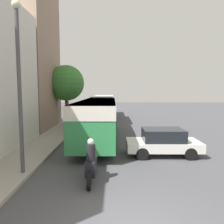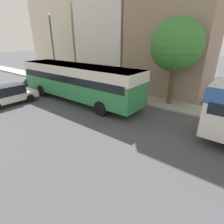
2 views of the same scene
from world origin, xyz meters
name	(u,v)px [view 2 (image 2 of 2)]	position (x,y,z in m)	size (l,w,h in m)	color
ground_plane	(3,86)	(0.00, 0.00, 0.00)	(120.00, 120.00, 0.00)	#47474C
sidewalk	(45,78)	(-5.10, 0.00, 0.07)	(2.20, 120.00, 0.15)	#9E998E
building_corner	(71,40)	(-9.31, 0.71, 4.57)	(6.22, 8.16, 9.13)	beige
building_midblock	(115,42)	(-9.47, 8.18, 4.38)	(6.55, 6.03, 8.77)	silver
building_far_terrace	(176,14)	(-8.97, 14.88, 6.60)	(5.55, 6.85, 13.20)	gray
bus_lead	(77,78)	(-1.65, 10.36, 1.87)	(2.51, 11.13, 2.86)	#2D8447
motorcycle_behind_lead	(29,81)	(-1.42, 3.18, 0.68)	(0.38, 2.24, 1.73)	black
car_crossing	(8,94)	(2.18, 6.70, 0.77)	(3.99, 1.97, 1.47)	silver
street_tree	(176,45)	(-5.21, 16.55, 4.27)	(3.51, 3.51, 5.90)	brown
lamp_post	(53,44)	(-4.35, 3.72, 4.20)	(0.36, 0.36, 6.94)	#47474C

